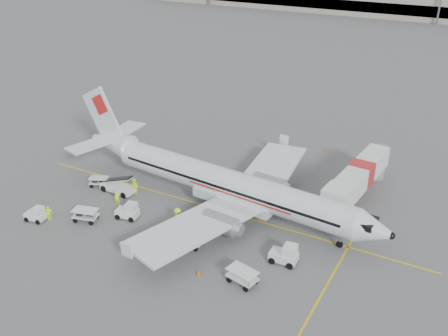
{
  "coord_description": "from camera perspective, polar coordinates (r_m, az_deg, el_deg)",
  "views": [
    {
      "loc": [
        22.14,
        -38.15,
        26.66
      ],
      "look_at": [
        0.0,
        2.0,
        3.8
      ],
      "focal_mm": 40.0,
      "sensor_mm": 36.0,
      "label": 1
    }
  ],
  "objects": [
    {
      "name": "crew_c",
      "position": [
        48.55,
        -5.31,
        -5.59
      ],
      "size": [
        1.32,
        1.42,
        1.92
      ],
      "primitive_type": "imported",
      "rotation": [
        0.0,
        0.0,
        2.23
      ],
      "color": "#D3FD1C",
      "rests_on": "ground"
    },
    {
      "name": "tug_aft",
      "position": [
        52.64,
        -20.8,
        -4.88
      ],
      "size": [
        2.16,
        1.46,
        1.55
      ],
      "primitive_type": null,
      "rotation": [
        0.0,
        0.0,
        0.16
      ],
      "color": "silver",
      "rests_on": "ground"
    },
    {
      "name": "crew_a",
      "position": [
        52.93,
        -12.12,
        -3.39
      ],
      "size": [
        0.67,
        0.54,
        1.61
      ],
      "primitive_type": "imported",
      "rotation": [
        0.0,
        0.0,
        0.28
      ],
      "color": "#D3FD1C",
      "rests_on": "ground"
    },
    {
      "name": "cone_port",
      "position": [
        65.43,
        11.5,
        2.17
      ],
      "size": [
        0.35,
        0.35,
        0.56
      ],
      "primitive_type": "cone",
      "color": "#E95E01",
      "rests_on": "ground"
    },
    {
      "name": "cone_nose",
      "position": [
        51.1,
        14.03,
        -5.46
      ],
      "size": [
        0.35,
        0.35,
        0.57
      ],
      "primitive_type": "cone",
      "color": "#E95E01",
      "rests_on": "ground"
    },
    {
      "name": "cart_loaded_b",
      "position": [
        57.2,
        -14.08,
        -1.54
      ],
      "size": [
        2.37,
        1.92,
        1.08
      ],
      "primitive_type": null,
      "rotation": [
        0.0,
        0.0,
        0.39
      ],
      "color": "silver",
      "rests_on": "ground"
    },
    {
      "name": "stripe_cross",
      "position": [
        41.05,
        10.78,
        -14.56
      ],
      "size": [
        0.2,
        20.0,
        0.01
      ],
      "primitive_type": "cube",
      "color": "yellow",
      "rests_on": "ground"
    },
    {
      "name": "ground",
      "position": [
        51.54,
        -1.08,
        -4.65
      ],
      "size": [
        360.0,
        360.0,
        0.0
      ],
      "primitive_type": "plane",
      "color": "#56595B"
    },
    {
      "name": "cone_stbd",
      "position": [
        42.59,
        -2.94,
        -11.79
      ],
      "size": [
        0.35,
        0.35,
        0.57
      ],
      "primitive_type": "cone",
      "color": "#E95E01",
      "rests_on": "ground"
    },
    {
      "name": "cart_loaded_a",
      "position": [
        51.09,
        -15.53,
        -5.21
      ],
      "size": [
        2.73,
        2.03,
        1.27
      ],
      "primitive_type": null,
      "rotation": [
        0.0,
        0.0,
        0.26
      ],
      "color": "silver",
      "rests_on": "ground"
    },
    {
      "name": "tug_mid",
      "position": [
        50.52,
        -11.04,
        -4.77
      ],
      "size": [
        2.4,
        1.63,
        1.71
      ],
      "primitive_type": null,
      "rotation": [
        0.0,
        0.0,
        0.18
      ],
      "color": "silver",
      "rests_on": "ground"
    },
    {
      "name": "crew_b",
      "position": [
        54.62,
        -10.2,
        -2.1
      ],
      "size": [
        1.11,
        1.08,
        1.8
      ],
      "primitive_type": "imported",
      "rotation": [
        0.0,
        0.0,
        -0.68
      ],
      "color": "#D3FD1C",
      "rests_on": "ground"
    },
    {
      "name": "jet_bridge",
      "position": [
        54.25,
        15.27,
        -1.49
      ],
      "size": [
        4.28,
        15.83,
        4.1
      ],
      "primitive_type": null,
      "rotation": [
        0.0,
        0.0,
        -0.09
      ],
      "color": "silver",
      "rests_on": "ground"
    },
    {
      "name": "crew_d",
      "position": [
        52.17,
        -19.37,
        -4.88
      ],
      "size": [
        1.02,
        0.73,
        1.61
      ],
      "primitive_type": "imported",
      "rotation": [
        0.0,
        0.0,
        3.54
      ],
      "color": "#D3FD1C",
      "rests_on": "ground"
    },
    {
      "name": "belt_loader",
      "position": [
        55.13,
        -12.08,
        -1.37
      ],
      "size": [
        5.36,
        2.21,
        2.86
      ],
      "primitive_type": null,
      "rotation": [
        0.0,
        0.0,
        -0.04
      ],
      "color": "silver",
      "rests_on": "ground"
    },
    {
      "name": "cart_empty_b",
      "position": [
        41.53,
        2.1,
        -12.3
      ],
      "size": [
        2.74,
        1.95,
        1.3
      ],
      "primitive_type": null,
      "rotation": [
        0.0,
        0.0,
        -0.21
      ],
      "color": "silver",
      "rests_on": "ground"
    },
    {
      "name": "cart_empty_a",
      "position": [
        45.85,
        -3.91,
        -8.14
      ],
      "size": [
        2.6,
        1.69,
        1.29
      ],
      "primitive_type": null,
      "rotation": [
        0.0,
        0.0,
        0.1
      ],
      "color": "silver",
      "rests_on": "ground"
    },
    {
      "name": "tug_fore",
      "position": [
        43.86,
        6.84,
        -9.65
      ],
      "size": [
        2.46,
        1.5,
        1.85
      ],
      "primitive_type": null,
      "rotation": [
        0.0,
        0.0,
        0.05
      ],
      "color": "silver",
      "rests_on": "ground"
    },
    {
      "name": "stripe_lead",
      "position": [
        51.53,
        -1.08,
        -4.65
      ],
      "size": [
        44.0,
        0.2,
        0.01
      ],
      "primitive_type": "cube",
      "color": "yellow",
      "rests_on": "ground"
    },
    {
      "name": "aircraft",
      "position": [
        49.14,
        0.59,
        0.22
      ],
      "size": [
        37.94,
        30.95,
        9.81
      ],
      "primitive_type": null,
      "rotation": [
        0.0,
        0.0,
        -0.09
      ],
      "color": "white",
      "rests_on": "ground"
    }
  ]
}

